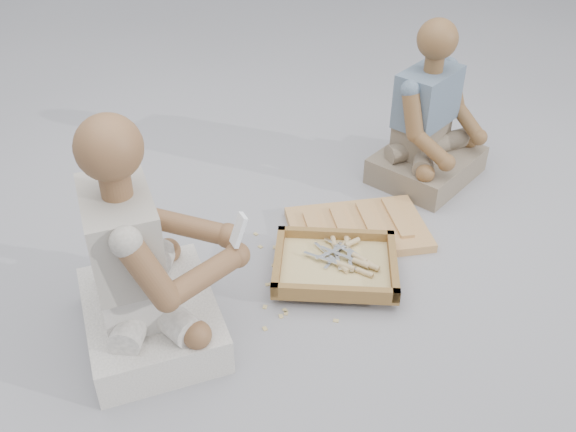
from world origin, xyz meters
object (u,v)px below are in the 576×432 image
object	(u,v)px
carved_panel	(358,229)
tool_tray	(335,265)
craftsman	(142,270)
companion	(429,129)

from	to	relation	value
carved_panel	tool_tray	size ratio (longest dim) A/B	0.99
tool_tray	craftsman	distance (m)	0.78
tool_tray	companion	size ratio (longest dim) A/B	0.75
tool_tray	companion	distance (m)	0.94
tool_tray	companion	world-z (taller)	companion
tool_tray	companion	xyz separation A→B (m)	(0.69, 0.60, 0.20)
carved_panel	tool_tray	xyz separation A→B (m)	(-0.20, -0.25, 0.04)
carved_panel	craftsman	size ratio (longest dim) A/B	0.67
tool_tray	craftsman	world-z (taller)	craftsman
tool_tray	companion	bearing A→B (deg)	40.74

